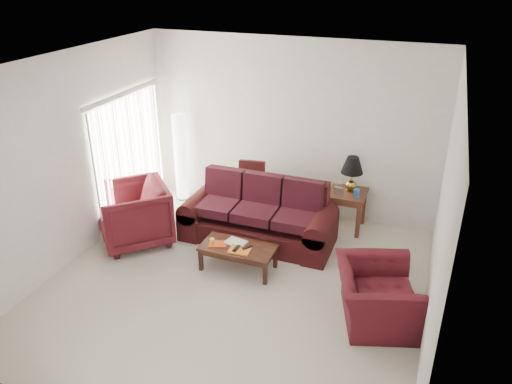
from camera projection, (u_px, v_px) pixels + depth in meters
floor at (234, 285)px, 6.90m from camera, size 5.00×5.00×0.00m
blinds at (130, 158)px, 8.31m from camera, size 0.10×2.00×2.16m
sofa at (258, 213)px, 7.79m from camera, size 2.48×1.27×0.98m
throw_pillow at (252, 173)px, 8.52m from camera, size 0.47×0.27×0.46m
end_table at (346, 210)px, 8.22m from camera, size 0.61×0.61×0.66m
table_lamp at (352, 174)px, 7.98m from camera, size 0.47×0.47×0.60m
clock at (338, 191)px, 7.95m from camera, size 0.15×0.08×0.14m
blue_canister at (357, 193)px, 7.88m from camera, size 0.12×0.12×0.14m
picture_frame at (338, 182)px, 8.23m from camera, size 0.17×0.19×0.05m
floor_lamp at (180, 157)px, 9.04m from camera, size 0.35×0.35×1.64m
armchair_left at (134, 214)px, 7.77m from camera, size 1.47×1.47×0.96m
armchair_right at (376, 296)px, 6.11m from camera, size 1.23×1.32×0.71m
coffee_table at (238, 258)px, 7.19m from camera, size 1.08×0.55×0.37m
magazine_red at (217, 244)px, 7.15m from camera, size 0.30×0.26×0.01m
magazine_white at (236, 242)px, 7.20m from camera, size 0.33×0.27×0.02m
magazine_orange at (240, 250)px, 7.00m from camera, size 0.31×0.24×0.02m
remote_a at (236, 248)px, 7.01m from camera, size 0.06×0.17×0.02m
remote_b at (247, 247)px, 7.03m from camera, size 0.12×0.15×0.02m
yellow_glass at (212, 242)px, 7.11m from camera, size 0.08×0.08×0.11m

